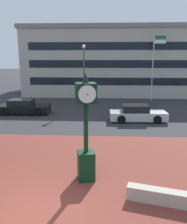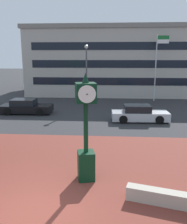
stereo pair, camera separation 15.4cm
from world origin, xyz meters
name	(u,v)px [view 2 (the right image)]	position (x,y,z in m)	size (l,w,h in m)	color
ground_plane	(36,214)	(0.00, 0.00, 0.00)	(200.00, 200.00, 0.00)	#2D2D30
plaza_brick_paving	(51,182)	(0.00, 2.03, 0.00)	(44.00, 12.07, 0.01)	brown
planter_wall	(174,199)	(4.52, 0.74, 0.25)	(3.20, 0.40, 0.50)	#ADA393
street_clock	(86,131)	(1.39, 2.41, 2.07)	(0.91, 0.94, 4.35)	black
car_street_near	(139,114)	(4.61, 12.05, 0.57)	(4.43, 1.92, 1.28)	#B7BABF
car_street_distant	(26,107)	(-5.19, 14.10, 0.57)	(4.52, 1.97, 1.28)	black
flagpole_primary	(157,62)	(7.48, 21.47, 4.34)	(1.35, 0.14, 7.51)	silver
civic_building	(121,61)	(3.88, 30.57, 4.39)	(25.11, 15.81, 8.76)	#B2ADA3
street_lamp_post	(86,69)	(-0.09, 17.74, 3.77)	(0.36, 0.36, 6.10)	#4C4C51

